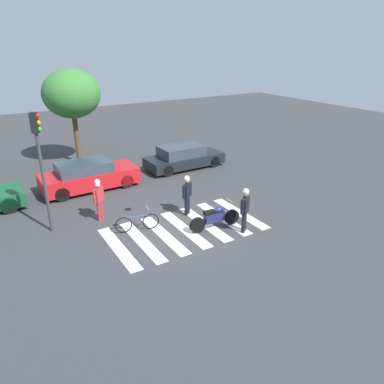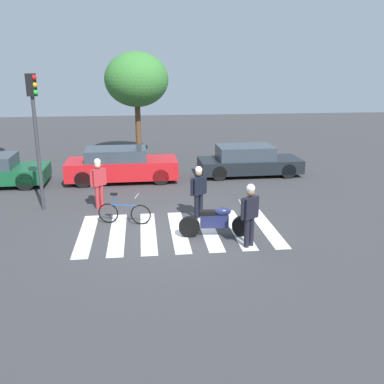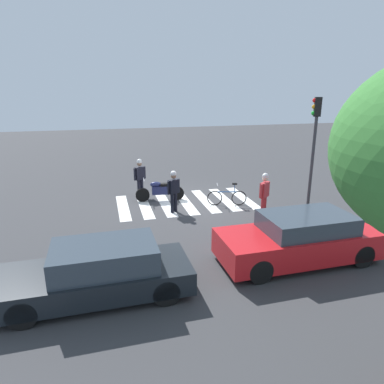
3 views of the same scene
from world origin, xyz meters
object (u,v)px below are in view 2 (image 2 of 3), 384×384
officer_by_motorcycle (250,211)px  car_black_suv (248,161)px  police_motorcycle (216,222)px  traffic_light_pole (35,121)px  pedestrian_bystander (98,180)px  car_red_convertible (121,165)px  leaning_bicycle (124,213)px  officer_on_foot (199,189)px

officer_by_motorcycle → car_black_suv: officer_by_motorcycle is taller
police_motorcycle → traffic_light_pole: size_ratio=0.48×
pedestrian_bystander → car_red_convertible: size_ratio=0.38×
police_motorcycle → leaning_bicycle: bearing=152.8°
leaning_bicycle → car_red_convertible: car_red_convertible is taller
police_motorcycle → pedestrian_bystander: size_ratio=1.23×
pedestrian_bystander → car_black_suv: pedestrian_bystander is taller
officer_on_foot → traffic_light_pole: (-5.14, 1.44, 2.02)m
car_black_suv → leaning_bicycle: bearing=-133.4°
car_red_convertible → traffic_light_pole: traffic_light_pole is taller
police_motorcycle → officer_by_motorcycle: 1.26m
pedestrian_bystander → traffic_light_pole: (-1.89, 0.05, 2.00)m
police_motorcycle → pedestrian_bystander: pedestrian_bystander is taller
leaning_bicycle → officer_by_motorcycle: bearing=-32.3°
pedestrian_bystander → traffic_light_pole: bearing=178.5°
officer_on_foot → car_black_suv: bearing=61.3°
officer_on_foot → pedestrian_bystander: 3.54m
pedestrian_bystander → officer_on_foot: bearing=-23.2°
officer_on_foot → car_black_suv: officer_on_foot is taller
leaning_bicycle → traffic_light_pole: traffic_light_pole is taller
officer_by_motorcycle → car_red_convertible: 8.24m
officer_on_foot → police_motorcycle: bearing=-80.0°
police_motorcycle → officer_on_foot: bearing=100.0°
officer_by_motorcycle → car_black_suv: size_ratio=0.39×
pedestrian_bystander → car_black_suv: size_ratio=0.39×
leaning_bicycle → officer_by_motorcycle: officer_by_motorcycle is taller
pedestrian_bystander → leaning_bicycle: bearing=-61.7°
leaning_bicycle → officer_on_foot: size_ratio=0.96×
car_red_convertible → car_black_suv: bearing=4.0°
officer_on_foot → car_red_convertible: bearing=118.2°
leaning_bicycle → officer_on_foot: officer_on_foot is taller
leaning_bicycle → officer_by_motorcycle: size_ratio=0.92×
police_motorcycle → traffic_light_pole: (-5.43, 3.06, 2.55)m
police_motorcycle → car_black_suv: (2.63, 6.93, 0.18)m
officer_by_motorcycle → traffic_light_pole: size_ratio=0.39×
police_motorcycle → car_red_convertible: (-2.93, 6.54, 0.23)m
leaning_bicycle → traffic_light_pole: size_ratio=0.36×
leaning_bicycle → traffic_light_pole: bearing=148.6°
car_red_convertible → police_motorcycle: bearing=-65.9°
car_red_convertible → traffic_light_pole: bearing=-125.6°
officer_by_motorcycle → traffic_light_pole: (-6.20, 3.86, 1.98)m
pedestrian_bystander → traffic_light_pole: 2.75m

